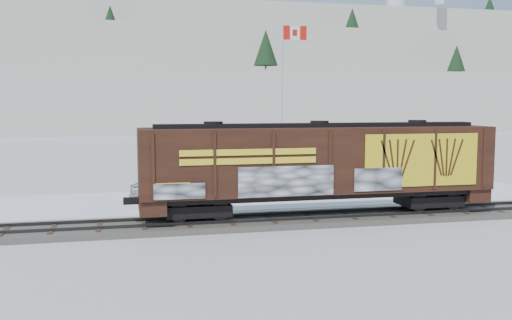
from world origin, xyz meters
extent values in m
plane|color=white|center=(0.00, 0.00, 0.00)|extent=(500.00, 500.00, 0.00)
cube|color=#59544C|center=(0.00, 0.00, 0.14)|extent=(50.00, 3.40, 0.28)
cube|color=#33302D|center=(0.00, -0.72, 0.35)|extent=(50.00, 0.10, 0.15)
cube|color=#33302D|center=(0.00, 0.72, 0.35)|extent=(50.00, 0.10, 0.15)
cube|color=white|center=(0.00, 7.50, 0.01)|extent=(40.00, 8.00, 0.03)
cube|color=white|center=(0.00, 95.00, 6.00)|extent=(360.00, 40.00, 12.00)
cube|color=white|center=(0.00, 125.00, 12.00)|extent=(360.00, 40.00, 24.00)
cube|color=white|center=(0.00, 160.00, 17.50)|extent=(360.00, 50.00, 35.00)
cone|color=black|center=(22.00, 90.00, 17.31)|extent=(5.04, 5.04, 7.38)
cone|color=black|center=(70.00, 96.00, 16.43)|extent=(4.20, 4.20, 6.15)
cone|color=black|center=(-10.00, 128.00, 28.13)|extent=(3.92, 3.92, 5.74)
cone|color=black|center=(55.00, 124.00, 28.72)|extent=(4.48, 4.48, 6.56)
cone|color=black|center=(120.00, 156.00, 40.02)|extent=(4.76, 4.76, 6.97)
cube|color=black|center=(-3.50, 0.00, 0.88)|extent=(3.00, 2.00, 0.90)
cube|color=black|center=(8.50, 0.00, 0.88)|extent=(3.00, 2.00, 0.90)
cylinder|color=black|center=(-4.45, -0.78, 0.88)|extent=(0.90, 0.12, 0.90)
cube|color=black|center=(2.50, 0.00, 1.41)|extent=(17.45, 2.40, 0.25)
cube|color=#351A0E|center=(2.50, 0.00, 3.10)|extent=(17.45, 3.00, 3.15)
cube|color=black|center=(2.50, 0.00, 4.78)|extent=(16.05, 0.90, 0.20)
cube|color=gold|center=(7.21, -1.54, 3.10)|extent=(5.93, 0.03, 2.55)
cube|color=gold|center=(-1.33, -1.54, 3.45)|extent=(6.28, 0.02, 0.70)
cube|color=silver|center=(0.41, -1.55, 2.28)|extent=(4.54, 0.03, 1.40)
cylinder|color=silver|center=(4.33, 13.54, 0.10)|extent=(0.90, 0.90, 0.20)
cylinder|color=silver|center=(4.33, 13.54, 5.79)|extent=(0.14, 0.14, 11.58)
cube|color=red|center=(4.68, 13.54, 10.88)|extent=(0.50, 0.07, 1.00)
cube|color=white|center=(5.28, 13.54, 10.88)|extent=(0.70, 0.09, 1.00)
cube|color=red|center=(5.93, 13.54, 10.88)|extent=(0.50, 0.07, 1.00)
imported|color=silver|center=(-4.46, 7.16, 0.75)|extent=(4.53, 3.21, 1.43)
imported|color=white|center=(-2.31, 8.34, 0.86)|extent=(5.30, 3.65, 1.65)
imported|color=#212429|center=(11.75, 7.75, 0.74)|extent=(5.29, 3.81, 1.42)
camera|label=1|loc=(-6.73, -26.43, 5.85)|focal=40.00mm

